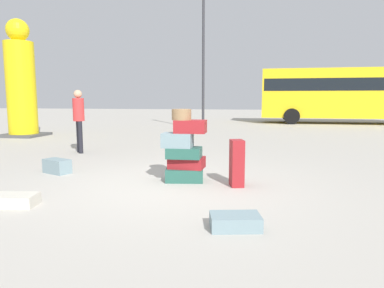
{
  "coord_description": "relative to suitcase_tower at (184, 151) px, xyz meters",
  "views": [
    {
      "loc": [
        1.41,
        -5.64,
        1.49
      ],
      "look_at": [
        0.22,
        1.24,
        0.57
      ],
      "focal_mm": 32.73,
      "sensor_mm": 36.0,
      "label": 1
    }
  ],
  "objects": [
    {
      "name": "ground_plane",
      "position": [
        -0.22,
        -0.43,
        -0.56
      ],
      "size": [
        80.0,
        80.0,
        0.0
      ],
      "primitive_type": "plane",
      "color": "#ADA89E"
    },
    {
      "name": "suitcase_tower",
      "position": [
        0.0,
        0.0,
        0.0
      ],
      "size": [
        0.77,
        0.54,
        1.3
      ],
      "color": "#26594C",
      "rests_on": "ground"
    },
    {
      "name": "suitcase_slate_left_side",
      "position": [
        1.02,
        -2.18,
        -0.48
      ],
      "size": [
        0.63,
        0.47,
        0.17
      ],
      "primitive_type": "cube",
      "rotation": [
        0.0,
        0.0,
        0.2
      ],
      "color": "gray",
      "rests_on": "ground"
    },
    {
      "name": "suitcase_maroon_behind_tower",
      "position": [
        0.94,
        -0.2,
        -0.16
      ],
      "size": [
        0.28,
        0.34,
        0.79
      ],
      "primitive_type": "cube",
      "rotation": [
        0.0,
        0.0,
        0.26
      ],
      "color": "maroon",
      "rests_on": "ground"
    },
    {
      "name": "suitcase_cream_upright_blue",
      "position": [
        -2.05,
        -1.85,
        -0.48
      ],
      "size": [
        0.65,
        0.44,
        0.16
      ],
      "primitive_type": "cube",
      "rotation": [
        0.0,
        0.0,
        0.15
      ],
      "color": "beige",
      "rests_on": "ground"
    },
    {
      "name": "suitcase_slate_foreground_near",
      "position": [
        -2.64,
        0.23,
        -0.42
      ],
      "size": [
        0.63,
        0.49,
        0.28
      ],
      "primitive_type": "cube",
      "rotation": [
        0.0,
        0.0,
        -0.41
      ],
      "color": "gray",
      "rests_on": "ground"
    },
    {
      "name": "person_bearded_onlooker",
      "position": [
        -3.46,
        2.75,
        0.46
      ],
      "size": [
        0.3,
        0.3,
        1.71
      ],
      "rotation": [
        0.0,
        0.0,
        -0.9
      ],
      "color": "black",
      "rests_on": "ground"
    },
    {
      "name": "yellow_dummy_statue",
      "position": [
        -7.66,
        6.29,
        1.43
      ],
      "size": [
        1.52,
        1.52,
        4.46
      ],
      "color": "yellow",
      "rests_on": "ground"
    },
    {
      "name": "parked_bus",
      "position": [
        6.59,
        15.75,
        1.27
      ],
      "size": [
        9.77,
        2.98,
        3.15
      ],
      "rotation": [
        0.0,
        0.0,
        -0.03
      ],
      "color": "yellow",
      "rests_on": "ground"
    },
    {
      "name": "lamp_post",
      "position": [
        -1.09,
        10.16,
        3.92
      ],
      "size": [
        0.36,
        0.36,
        6.99
      ],
      "color": "#333338",
      "rests_on": "ground"
    }
  ]
}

